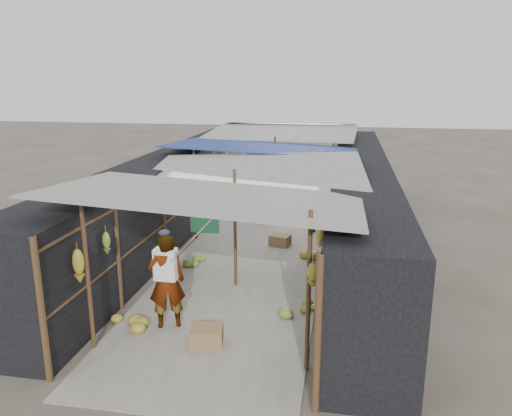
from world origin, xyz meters
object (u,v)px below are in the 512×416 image
Objects in this scene: crate_near at (207,336)px; vendor_seated at (315,193)px; shopper_blue at (261,194)px; black_basin at (321,228)px; vendor_elderly at (167,281)px.

crate_near is 10.17m from vendor_seated.
vendor_seated is at bearing 73.25° from crate_near.
crate_near is at bearing -109.57° from shopper_blue.
black_basin is 0.37× the size of vendor_elderly.
crate_near is at bearing -102.85° from black_basin.
vendor_elderly is (-2.45, -6.46, 0.80)m from black_basin.
crate_near is 0.67× the size of vendor_seated.
shopper_blue is (-0.42, 8.11, 0.62)m from crate_near.
black_basin is at bearing 67.17° from crate_near.
shopper_blue reaches higher than crate_near.
vendor_seated is (-0.39, 3.14, 0.31)m from black_basin.
black_basin is 0.42× the size of shopper_blue.
vendor_seated is (2.06, 9.59, -0.49)m from vendor_elderly.
shopper_blue is (0.45, 7.60, -0.11)m from vendor_elderly.
crate_near is 1.24m from vendor_elderly.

